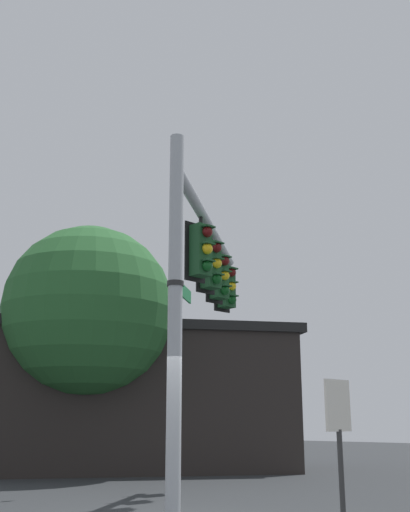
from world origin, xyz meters
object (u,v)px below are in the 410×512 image
traffic_light_nearest_pole (201,250)px  traffic_light_mid_outer (220,276)px  historical_marker (339,429)px  traffic_light_mid_inner (211,264)px  street_name_sign (180,288)px  traffic_light_arm_end (227,287)px  bird_flying (175,152)px

traffic_light_nearest_pole → traffic_light_mid_outer: size_ratio=1.00×
traffic_light_mid_outer → historical_marker: 6.15m
traffic_light_nearest_pole → traffic_light_mid_outer: bearing=-143.9°
traffic_light_mid_inner → street_name_sign: traffic_light_mid_inner is taller
traffic_light_mid_outer → historical_marker: (2.16, 4.62, -3.43)m
traffic_light_mid_inner → traffic_light_arm_end: same height
traffic_light_nearest_pole → traffic_light_arm_end: 3.60m
traffic_light_mid_inner → historical_marker: traffic_light_mid_inner is taller
traffic_light_nearest_pole → historical_marker: bearing=86.1°
traffic_light_mid_inner → traffic_light_mid_outer: size_ratio=1.00×
traffic_light_arm_end → bird_flying: bearing=-50.7°
traffic_light_mid_inner → bird_flying: size_ratio=4.06×
traffic_light_nearest_pole → street_name_sign: 2.19m
traffic_light_arm_end → street_name_sign: 5.58m
traffic_light_arm_end → historical_marker: 7.07m
historical_marker → bird_flying: bearing=-109.4°
traffic_light_nearest_pole → historical_marker: (0.22, 3.21, -3.43)m
traffic_light_nearest_pole → bird_flying: 5.35m
street_name_sign → historical_marker: street_name_sign is taller
traffic_light_arm_end → street_name_sign: (4.42, 3.20, -1.16)m
historical_marker → traffic_light_arm_end: bearing=-120.4°
street_name_sign → historical_marker: (-1.29, 2.13, -2.27)m
traffic_light_arm_end → bird_flying: size_ratio=4.06×
traffic_light_nearest_pole → traffic_light_arm_end: same height
traffic_light_mid_outer → bird_flying: bearing=-93.0°
traffic_light_mid_outer → historical_marker: size_ratio=0.62×
traffic_light_mid_outer → historical_marker: traffic_light_mid_outer is taller
traffic_light_mid_outer → street_name_sign: (3.45, 2.49, -1.16)m
traffic_light_arm_end → traffic_light_nearest_pole: bearing=36.1°
traffic_light_mid_inner → historical_marker: size_ratio=0.62×
traffic_light_mid_outer → street_name_sign: 4.41m
traffic_light_nearest_pole → traffic_light_mid_outer: (-1.94, -1.42, 0.00)m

